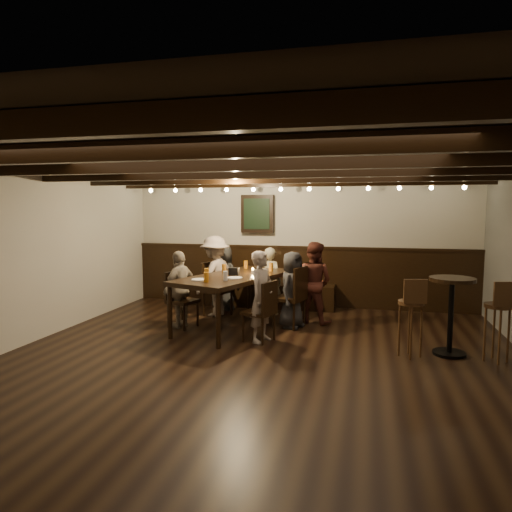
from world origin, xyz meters
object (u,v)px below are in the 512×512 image
(chair_left_far, at_px, (182,310))
(high_top_table, at_px, (451,304))
(person_bench_right, at_px, (313,282))
(person_bench_centre, at_px, (270,281))
(dining_table, at_px, (236,279))
(chair_right_far, at_px, (260,323))
(person_left_far, at_px, (180,289))
(person_right_far, at_px, (262,297))
(person_right_near, at_px, (292,290))
(person_bench_left, at_px, (224,277))
(bar_stool_right, at_px, (497,332))
(person_left_near, at_px, (215,276))
(chair_left_near, at_px, (217,299))
(chair_right_near, at_px, (290,309))
(bar_stool_left, at_px, (410,328))

(chair_left_far, xyz_separation_m, high_top_table, (3.84, -0.48, 0.39))
(person_bench_right, xyz_separation_m, high_top_table, (1.88, -1.24, -0.01))
(person_bench_centre, relative_size, high_top_table, 1.19)
(dining_table, distance_m, high_top_table, 3.10)
(chair_right_far, relative_size, person_left_far, 0.71)
(person_right_far, bearing_deg, chair_right_far, 90.00)
(person_right_near, bearing_deg, person_bench_left, 74.74)
(person_left_far, bearing_deg, chair_right_far, 90.00)
(bar_stool_right, bearing_deg, person_right_near, 145.75)
(chair_right_far, distance_m, person_left_near, 1.78)
(chair_left_far, distance_m, high_top_table, 3.89)
(chair_left_near, distance_m, person_bench_right, 1.72)
(chair_left_near, distance_m, person_right_far, 1.76)
(person_right_far, bearing_deg, person_bench_right, -6.34)
(chair_left_near, xyz_separation_m, person_bench_centre, (0.87, 0.34, 0.31))
(person_bench_right, height_order, high_top_table, person_bench_right)
(person_bench_left, relative_size, bar_stool_right, 1.18)
(person_right_near, bearing_deg, bar_stool_right, -92.25)
(high_top_table, bearing_deg, person_bench_centre, 148.12)
(person_bench_centre, distance_m, person_left_far, 1.68)
(person_bench_left, xyz_separation_m, person_right_near, (1.42, -0.95, 0.00))
(person_bench_left, bearing_deg, chair_right_near, 164.48)
(person_right_near, bearing_deg, high_top_table, -93.06)
(person_right_near, bearing_deg, person_right_far, -180.00)
(chair_left_far, xyz_separation_m, person_right_near, (1.68, 0.38, 0.33))
(bar_stool_right, bearing_deg, person_right_far, 163.45)
(high_top_table, height_order, bar_stool_right, bar_stool_right)
(chair_left_far, distance_m, person_left_near, 1.00)
(dining_table, relative_size, bar_stool_right, 2.38)
(person_bench_right, distance_m, person_right_far, 1.36)
(dining_table, bearing_deg, bar_stool_right, 5.37)
(chair_right_far, xyz_separation_m, bar_stool_left, (1.98, -0.22, 0.11))
(person_right_far, distance_m, bar_stool_right, 2.97)
(chair_right_near, xyz_separation_m, person_left_near, (-1.39, 0.47, 0.40))
(person_bench_left, bearing_deg, chair_left_near, 111.85)
(chair_right_far, xyz_separation_m, person_bench_right, (0.60, 1.22, 0.40))
(person_bench_left, height_order, person_right_near, person_right_near)
(person_right_near, xyz_separation_m, bar_stool_right, (2.67, -1.02, -0.22))
(person_right_near, bearing_deg, chair_left_far, 121.51)
(chair_right_near, height_order, person_bench_left, person_bench_left)
(bar_stool_left, bearing_deg, person_right_near, 135.49)
(person_bench_left, height_order, person_bench_centre, person_bench_left)
(high_top_table, bearing_deg, person_right_far, 179.81)
(chair_left_near, xyz_separation_m, high_top_table, (3.56, -1.33, 0.37))
(high_top_table, bearing_deg, chair_left_near, 159.50)
(person_bench_centre, bearing_deg, chair_left_far, 64.41)
(person_bench_left, height_order, bar_stool_left, person_bench_left)
(person_left_near, height_order, person_left_far, person_left_near)
(person_left_far, relative_size, bar_stool_left, 1.19)
(person_bench_right, distance_m, bar_stool_left, 2.02)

